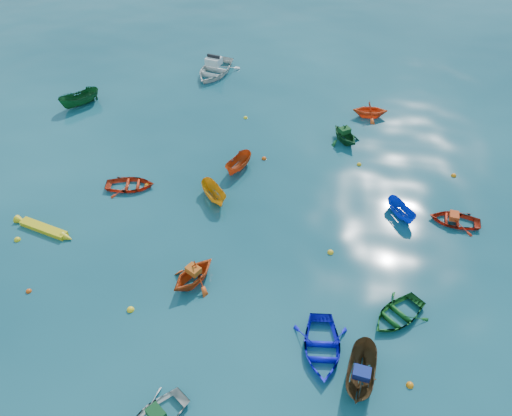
# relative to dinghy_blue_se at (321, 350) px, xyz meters

# --- Properties ---
(ground) EXTENTS (160.00, 160.00, 0.00)m
(ground) POSITION_rel_dinghy_blue_se_xyz_m (-4.11, 3.79, 0.00)
(ground) COLOR #093643
(ground) RESTS_ON ground
(sampan_brown_mid) EXTENTS (1.76, 3.40, 1.25)m
(sampan_brown_mid) POSITION_rel_dinghy_blue_se_xyz_m (1.70, -1.24, 0.00)
(sampan_brown_mid) COLOR #4F361C
(sampan_brown_mid) RESTS_ON ground
(dinghy_blue_se) EXTENTS (2.79, 3.72, 0.74)m
(dinghy_blue_se) POSITION_rel_dinghy_blue_se_xyz_m (0.00, 0.00, 0.00)
(dinghy_blue_se) COLOR #1112D7
(dinghy_blue_se) RESTS_ON ground
(dinghy_orange_w) EXTENTS (3.42, 3.54, 1.43)m
(dinghy_orange_w) POSITION_rel_dinghy_blue_se_xyz_m (-6.61, 3.20, 0.00)
(dinghy_orange_w) COLOR #D44613
(dinghy_orange_w) RESTS_ON ground
(sampan_yellow_mid) EXTENTS (2.33, 2.71, 1.01)m
(sampan_yellow_mid) POSITION_rel_dinghy_blue_se_xyz_m (-6.79, 9.75, 0.00)
(sampan_yellow_mid) COLOR orange
(sampan_yellow_mid) RESTS_ON ground
(dinghy_green_e) EXTENTS (3.73, 3.75, 0.64)m
(dinghy_green_e) POSITION_rel_dinghy_blue_se_xyz_m (3.56, 2.29, 0.00)
(dinghy_green_e) COLOR #13541B
(dinghy_green_e) RESTS_ON ground
(dinghy_red_nw) EXTENTS (3.29, 2.57, 0.62)m
(dinghy_red_nw) POSITION_rel_dinghy_blue_se_xyz_m (-12.24, 10.15, 0.00)
(dinghy_red_nw) COLOR red
(dinghy_red_nw) RESTS_ON ground
(sampan_orange_n) EXTENTS (1.95, 2.78, 1.01)m
(sampan_orange_n) POSITION_rel_dinghy_blue_se_xyz_m (-5.77, 12.86, 0.00)
(sampan_orange_n) COLOR #C04112
(sampan_orange_n) RESTS_ON ground
(dinghy_green_n) EXTENTS (3.23, 3.34, 1.35)m
(dinghy_green_n) POSITION_rel_dinghy_blue_se_xyz_m (1.09, 16.99, 0.00)
(dinghy_green_n) COLOR #11491F
(dinghy_green_n) RESTS_ON ground
(dinghy_red_ne) EXTENTS (3.09, 2.41, 0.59)m
(dinghy_red_ne) POSITION_rel_dinghy_blue_se_xyz_m (7.39, 9.48, 0.00)
(dinghy_red_ne) COLOR red
(dinghy_red_ne) RESTS_ON ground
(sampan_blue_far) EXTENTS (1.96, 2.52, 0.92)m
(sampan_blue_far) POSITION_rel_dinghy_blue_se_xyz_m (4.34, 9.63, 0.00)
(sampan_blue_far) COLOR #1034CA
(sampan_blue_far) RESTS_ON ground
(dinghy_orange_far) EXTENTS (2.68, 2.35, 1.35)m
(dinghy_orange_far) POSITION_rel_dinghy_blue_se_xyz_m (2.98, 20.50, 0.00)
(dinghy_orange_far) COLOR #F24B16
(dinghy_orange_far) RESTS_ON ground
(sampan_green_far) EXTENTS (3.10, 3.21, 1.25)m
(sampan_green_far) POSITION_rel_dinghy_blue_se_xyz_m (-19.15, 19.34, 0.00)
(sampan_green_far) COLOR #11491F
(sampan_green_far) RESTS_ON ground
(kayak_yellow) EXTENTS (3.76, 1.62, 0.37)m
(kayak_yellow) POSITION_rel_dinghy_blue_se_xyz_m (-15.92, 5.81, 0.00)
(kayak_yellow) COLOR gold
(kayak_yellow) RESTS_ON ground
(motorboat_white) EXTENTS (4.59, 5.54, 1.60)m
(motorboat_white) POSITION_rel_dinghy_blue_se_xyz_m (-9.88, 25.85, 0.00)
(motorboat_white) COLOR silver
(motorboat_white) RESTS_ON ground
(tarp_green_a) EXTENTS (0.92, 0.89, 0.35)m
(tarp_green_a) POSITION_rel_dinghy_blue_se_xyz_m (-6.52, -4.04, 0.48)
(tarp_green_a) COLOR #10411D
(tarp_green_a) RESTS_ON dinghy_white_near
(tarp_blue_a) EXTENTS (0.82, 0.68, 0.36)m
(tarp_blue_a) POSITION_rel_dinghy_blue_se_xyz_m (1.67, -1.39, 0.81)
(tarp_blue_a) COLOR navy
(tarp_blue_a) RESTS_ON sampan_brown_mid
(tarp_orange_a) EXTENTS (0.88, 0.83, 0.34)m
(tarp_orange_a) POSITION_rel_dinghy_blue_se_xyz_m (-6.58, 3.24, 0.88)
(tarp_orange_a) COLOR #C85414
(tarp_orange_a) RESTS_ON dinghy_orange_w
(tarp_green_b) EXTENTS (0.91, 0.86, 0.35)m
(tarp_green_b) POSITION_rel_dinghy_blue_se_xyz_m (1.04, 17.07, 0.85)
(tarp_green_b) COLOR #104017
(tarp_green_b) RESTS_ON dinghy_green_n
(tarp_orange_b) EXTENTS (0.60, 0.74, 0.33)m
(tarp_orange_b) POSITION_rel_dinghy_blue_se_xyz_m (7.29, 9.49, 0.46)
(tarp_orange_b) COLOR red
(tarp_orange_b) RESTS_ON dinghy_red_ne
(buoy_or_a) EXTENTS (0.29, 0.29, 0.29)m
(buoy_or_a) POSITION_rel_dinghy_blue_se_xyz_m (-14.76, 1.52, 0.00)
(buoy_or_a) COLOR #DB470B
(buoy_or_a) RESTS_ON ground
(buoy_ye_a) EXTENTS (0.37, 0.37, 0.37)m
(buoy_ye_a) POSITION_rel_dinghy_blue_se_xyz_m (-9.30, 1.07, 0.00)
(buoy_ye_a) COLOR yellow
(buoy_ye_a) RESTS_ON ground
(buoy_or_b) EXTENTS (0.33, 0.33, 0.33)m
(buoy_or_b) POSITION_rel_dinghy_blue_se_xyz_m (3.83, -1.23, 0.00)
(buoy_or_b) COLOR orange
(buoy_or_b) RESTS_ON ground
(buoy_ye_b) EXTENTS (0.36, 0.36, 0.36)m
(buoy_ye_b) POSITION_rel_dinghy_blue_se_xyz_m (-17.07, 4.88, 0.00)
(buoy_ye_b) COLOR yellow
(buoy_ye_b) RESTS_ON ground
(buoy_or_c) EXTENTS (0.37, 0.37, 0.37)m
(buoy_or_c) POSITION_rel_dinghy_blue_se_xyz_m (-11.23, 10.42, 0.00)
(buoy_or_c) COLOR orange
(buoy_or_c) RESTS_ON ground
(buoy_ye_c) EXTENTS (0.35, 0.35, 0.35)m
(buoy_ye_c) POSITION_rel_dinghy_blue_se_xyz_m (0.32, 6.13, 0.00)
(buoy_ye_c) COLOR gold
(buoy_ye_c) RESTS_ON ground
(buoy_or_d) EXTENTS (0.34, 0.34, 0.34)m
(buoy_or_d) POSITION_rel_dinghy_blue_se_xyz_m (8.09, 13.92, 0.00)
(buoy_or_d) COLOR orange
(buoy_or_d) RESTS_ON ground
(buoy_ye_d) EXTENTS (0.30, 0.30, 0.30)m
(buoy_ye_d) POSITION_rel_dinghy_blue_se_xyz_m (-6.22, 19.14, 0.00)
(buoy_ye_d) COLOR yellow
(buoy_ye_d) RESTS_ON ground
(buoy_or_e) EXTENTS (0.33, 0.33, 0.33)m
(buoy_or_e) POSITION_rel_dinghy_blue_se_xyz_m (-4.26, 14.20, 0.00)
(buoy_or_e) COLOR #D4470B
(buoy_or_e) RESTS_ON ground
(buoy_ye_e) EXTENTS (0.31, 0.31, 0.31)m
(buoy_ye_e) POSITION_rel_dinghy_blue_se_xyz_m (2.08, 14.35, 0.00)
(buoy_ye_e) COLOR gold
(buoy_ye_e) RESTS_ON ground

